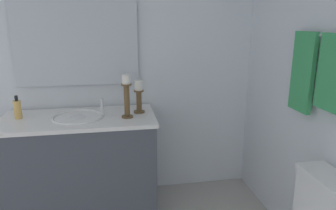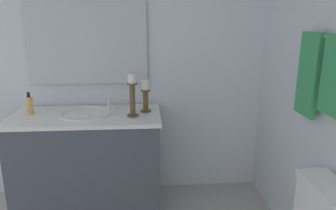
{
  "view_description": "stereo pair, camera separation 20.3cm",
  "coord_description": "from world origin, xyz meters",
  "px_view_note": "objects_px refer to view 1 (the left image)",
  "views": [
    {
      "loc": [
        1.49,
        0.05,
        1.57
      ],
      "look_at": [
        -0.44,
        0.4,
        1.04
      ],
      "focal_mm": 33.49,
      "sensor_mm": 36.0,
      "label": 1
    },
    {
      "loc": [
        1.52,
        0.25,
        1.57
      ],
      "look_at": [
        -0.44,
        0.4,
        1.04
      ],
      "focal_mm": 33.49,
      "sensor_mm": 36.0,
      "label": 2
    }
  ],
  "objects_px": {
    "towel_center": "(332,73)",
    "sink_basin": "(79,122)",
    "mirror": "(76,44)",
    "towel_near_vanity": "(303,72)",
    "vanity_cabinet": "(82,166)",
    "candle_holder_short": "(127,95)",
    "soap_bottle": "(18,109)",
    "candle_holder_tall": "(139,96)"
  },
  "relations": [
    {
      "from": "soap_bottle",
      "to": "vanity_cabinet",
      "type": "bearing_deg",
      "value": 83.76
    },
    {
      "from": "mirror",
      "to": "soap_bottle",
      "type": "bearing_deg",
      "value": -62.68
    },
    {
      "from": "candle_holder_tall",
      "to": "towel_center",
      "type": "xyz_separation_m",
      "value": [
        0.94,
        0.99,
        0.31
      ]
    },
    {
      "from": "vanity_cabinet",
      "to": "candle_holder_short",
      "type": "relative_size",
      "value": 3.58
    },
    {
      "from": "vanity_cabinet",
      "to": "candle_holder_tall",
      "type": "relative_size",
      "value": 4.49
    },
    {
      "from": "candle_holder_tall",
      "to": "towel_near_vanity",
      "type": "distance_m",
      "value": 1.23
    },
    {
      "from": "vanity_cabinet",
      "to": "towel_near_vanity",
      "type": "distance_m",
      "value": 1.8
    },
    {
      "from": "soap_bottle",
      "to": "towel_center",
      "type": "xyz_separation_m",
      "value": [
        0.94,
        1.92,
        0.38
      ]
    },
    {
      "from": "towel_center",
      "to": "vanity_cabinet",
      "type": "bearing_deg",
      "value": -121.01
    },
    {
      "from": "mirror",
      "to": "towel_near_vanity",
      "type": "height_order",
      "value": "mirror"
    },
    {
      "from": "vanity_cabinet",
      "to": "towel_near_vanity",
      "type": "relative_size",
      "value": 2.37
    },
    {
      "from": "sink_basin",
      "to": "towel_center",
      "type": "height_order",
      "value": "towel_center"
    },
    {
      "from": "towel_near_vanity",
      "to": "soap_bottle",
      "type": "bearing_deg",
      "value": -109.21
    },
    {
      "from": "vanity_cabinet",
      "to": "mirror",
      "type": "relative_size",
      "value": 1.2
    },
    {
      "from": "towel_center",
      "to": "sink_basin",
      "type": "bearing_deg",
      "value": -121.03
    },
    {
      "from": "candle_holder_tall",
      "to": "towel_near_vanity",
      "type": "relative_size",
      "value": 0.53
    },
    {
      "from": "sink_basin",
      "to": "candle_holder_tall",
      "type": "bearing_deg",
      "value": 95.77
    },
    {
      "from": "sink_basin",
      "to": "soap_bottle",
      "type": "distance_m",
      "value": 0.46
    },
    {
      "from": "candle_holder_short",
      "to": "mirror",
      "type": "bearing_deg",
      "value": -132.59
    },
    {
      "from": "mirror",
      "to": "towel_near_vanity",
      "type": "distance_m",
      "value": 1.74
    },
    {
      "from": "soap_bottle",
      "to": "towel_center",
      "type": "relative_size",
      "value": 0.42
    },
    {
      "from": "sink_basin",
      "to": "candle_holder_short",
      "type": "height_order",
      "value": "candle_holder_short"
    },
    {
      "from": "sink_basin",
      "to": "mirror",
      "type": "height_order",
      "value": "mirror"
    },
    {
      "from": "soap_bottle",
      "to": "towel_near_vanity",
      "type": "bearing_deg",
      "value": 70.79
    },
    {
      "from": "mirror",
      "to": "sink_basin",
      "type": "bearing_deg",
      "value": 0.2
    },
    {
      "from": "sink_basin",
      "to": "candle_holder_short",
      "type": "distance_m",
      "value": 0.44
    },
    {
      "from": "vanity_cabinet",
      "to": "sink_basin",
      "type": "xyz_separation_m",
      "value": [
        -0.0,
        0.0,
        0.38
      ]
    },
    {
      "from": "mirror",
      "to": "towel_near_vanity",
      "type": "relative_size",
      "value": 1.98
    },
    {
      "from": "candle_holder_short",
      "to": "towel_near_vanity",
      "type": "distance_m",
      "value": 1.25
    },
    {
      "from": "mirror",
      "to": "candle_holder_short",
      "type": "height_order",
      "value": "mirror"
    },
    {
      "from": "candle_holder_short",
      "to": "towel_center",
      "type": "distance_m",
      "value": 1.39
    },
    {
      "from": "sink_basin",
      "to": "candle_holder_tall",
      "type": "xyz_separation_m",
      "value": [
        -0.05,
        0.48,
        0.18
      ]
    },
    {
      "from": "candle_holder_short",
      "to": "sink_basin",
      "type": "bearing_deg",
      "value": -100.4
    },
    {
      "from": "vanity_cabinet",
      "to": "soap_bottle",
      "type": "distance_m",
      "value": 0.67
    },
    {
      "from": "mirror",
      "to": "candle_holder_tall",
      "type": "bearing_deg",
      "value": 64.4
    },
    {
      "from": "mirror",
      "to": "candle_holder_tall",
      "type": "xyz_separation_m",
      "value": [
        0.23,
        0.48,
        -0.4
      ]
    },
    {
      "from": "candle_holder_tall",
      "to": "sink_basin",
      "type": "bearing_deg",
      "value": -84.23
    },
    {
      "from": "mirror",
      "to": "towel_center",
      "type": "xyz_separation_m",
      "value": [
        1.17,
        1.48,
        -0.09
      ]
    },
    {
      "from": "mirror",
      "to": "candle_holder_short",
      "type": "relative_size",
      "value": 2.99
    },
    {
      "from": "sink_basin",
      "to": "mirror",
      "type": "bearing_deg",
      "value": -179.8
    },
    {
      "from": "vanity_cabinet",
      "to": "mirror",
      "type": "height_order",
      "value": "mirror"
    },
    {
      "from": "candle_holder_tall",
      "to": "mirror",
      "type": "bearing_deg",
      "value": -115.6
    }
  ]
}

